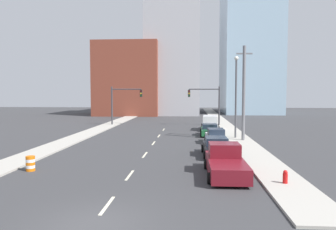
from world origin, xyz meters
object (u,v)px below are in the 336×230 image
at_px(traffic_signal_left, 121,100).
at_px(box_truck_gray, 210,123).
at_px(utility_pole_right_mid, 244,93).
at_px(pickup_truck_maroon, 225,163).
at_px(sedan_white, 216,137).
at_px(traffic_signal_right, 210,100).
at_px(traffic_barrel, 30,164).
at_px(street_lamp, 236,92).
at_px(sedan_green, 210,130).
at_px(sedan_black, 216,147).
at_px(fire_hydrant, 285,178).

height_order(traffic_signal_left, box_truck_gray, traffic_signal_left).
distance_m(traffic_signal_left, utility_pole_right_mid, 22.50).
xyz_separation_m(pickup_truck_maroon, sedan_white, (0.37, 12.44, -0.08)).
relative_size(traffic_signal_right, traffic_barrel, 6.23).
xyz_separation_m(street_lamp, pickup_truck_maroon, (-2.73, -15.97, -4.35)).
distance_m(traffic_signal_right, street_lamp, 14.17).
bearing_deg(box_truck_gray, sedan_green, -90.90).
bearing_deg(sedan_white, traffic_barrel, -138.06).
height_order(pickup_truck_maroon, box_truck_gray, box_truck_gray).
xyz_separation_m(traffic_signal_left, sedan_green, (12.87, -11.60, -3.25)).
relative_size(traffic_signal_right, street_lamp, 0.67).
distance_m(pickup_truck_maroon, box_truck_gray, 24.20).
bearing_deg(traffic_signal_right, sedan_black, -91.98).
bearing_deg(box_truck_gray, traffic_barrel, -114.90).
bearing_deg(traffic_barrel, utility_pole_right_mid, 42.10).
distance_m(traffic_signal_left, street_lamp, 20.91).
height_order(pickup_truck_maroon, sedan_white, pickup_truck_maroon).
xyz_separation_m(pickup_truck_maroon, sedan_green, (0.09, 18.35, -0.11)).
height_order(pickup_truck_maroon, sedan_black, pickup_truck_maroon).
relative_size(utility_pole_right_mid, sedan_green, 2.21).
bearing_deg(fire_hydrant, street_lamp, 90.68).
relative_size(traffic_signal_right, utility_pole_right_mid, 0.61).
bearing_deg(box_truck_gray, traffic_signal_right, 90.54).
bearing_deg(pickup_truck_maroon, fire_hydrant, -35.03).
relative_size(traffic_signal_left, pickup_truck_maroon, 1.03).
distance_m(traffic_barrel, box_truck_gray, 27.14).
distance_m(traffic_barrel, sedan_black, 13.52).
height_order(utility_pole_right_mid, sedan_white, utility_pole_right_mid).
bearing_deg(sedan_black, fire_hydrant, -70.72).
bearing_deg(utility_pole_right_mid, sedan_black, -112.66).
height_order(traffic_barrel, sedan_white, sedan_white).
height_order(traffic_signal_left, traffic_barrel, traffic_signal_left).
bearing_deg(street_lamp, sedan_black, -106.02).
xyz_separation_m(traffic_signal_left, traffic_signal_right, (13.52, 0.00, 0.00)).
relative_size(traffic_signal_right, sedan_green, 1.35).
relative_size(traffic_signal_left, traffic_barrel, 6.23).
xyz_separation_m(traffic_barrel, street_lamp, (14.95, 15.75, 4.62)).
bearing_deg(utility_pole_right_mid, pickup_truck_maroon, -102.99).
bearing_deg(sedan_green, utility_pole_right_mid, -51.10).
xyz_separation_m(sedan_green, box_truck_gray, (0.40, 5.85, 0.29)).
distance_m(traffic_barrel, sedan_white, 17.54).
distance_m(sedan_black, box_truck_gray, 18.03).
bearing_deg(street_lamp, sedan_white, -123.78).
bearing_deg(pickup_truck_maroon, street_lamp, 79.77).
height_order(traffic_signal_right, utility_pole_right_mid, utility_pole_right_mid).
relative_size(sedan_green, box_truck_gray, 0.75).
height_order(sedan_green, box_truck_gray, box_truck_gray).
xyz_separation_m(traffic_signal_right, box_truck_gray, (-0.25, -5.75, -2.96)).
xyz_separation_m(traffic_signal_right, pickup_truck_maroon, (-0.74, -29.95, -3.14)).
bearing_deg(pickup_truck_maroon, traffic_barrel, 178.46).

